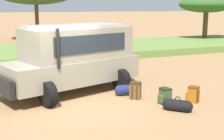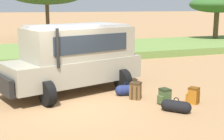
# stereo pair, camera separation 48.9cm
# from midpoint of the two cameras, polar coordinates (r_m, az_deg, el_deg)

# --- Properties ---
(ground_plane) EXTENTS (320.00, 320.00, 0.00)m
(ground_plane) POSITION_cam_midpoint_polar(r_m,az_deg,el_deg) (10.00, -8.72, -6.52)
(ground_plane) COLOR #9E754C
(grass_bank) EXTENTS (120.00, 7.00, 0.44)m
(grass_bank) POSITION_cam_midpoint_polar(r_m,az_deg,el_deg) (20.19, -16.40, 2.96)
(grass_bank) COLOR olive
(grass_bank) RESTS_ON ground_plane
(safari_vehicle) EXTENTS (5.46, 3.58, 2.44)m
(safari_vehicle) POSITION_cam_midpoint_polar(r_m,az_deg,el_deg) (11.36, -8.15, 2.41)
(safari_vehicle) COLOR gray
(safari_vehicle) RESTS_ON ground_plane
(backpack_beside_front_wheel) EXTENTS (0.42, 0.45, 0.53)m
(backpack_beside_front_wheel) POSITION_cam_midpoint_polar(r_m,az_deg,el_deg) (10.46, 13.28, -4.39)
(backpack_beside_front_wheel) COLOR #B26619
(backpack_beside_front_wheel) RESTS_ON ground_plane
(backpack_cluster_center) EXTENTS (0.47, 0.47, 0.58)m
(backpack_cluster_center) POSITION_cam_midpoint_polar(r_m,az_deg,el_deg) (10.57, 2.98, -3.80)
(backpack_cluster_center) COLOR brown
(backpack_cluster_center) RESTS_ON ground_plane
(backpack_near_rear_wheel) EXTENTS (0.40, 0.40, 0.52)m
(backpack_near_rear_wheel) POSITION_cam_midpoint_polar(r_m,az_deg,el_deg) (10.15, 8.29, -4.74)
(backpack_near_rear_wheel) COLOR #42562D
(backpack_near_rear_wheel) RESTS_ON ground_plane
(duffel_bag_low_black_case) EXTENTS (0.81, 0.43, 0.47)m
(duffel_bag_low_black_case) POSITION_cam_midpoint_polar(r_m,az_deg,el_deg) (11.02, 1.28, -3.66)
(duffel_bag_low_black_case) COLOR navy
(duffel_bag_low_black_case) RESTS_ON ground_plane
(duffel_bag_soft_canvas) EXTENTS (0.73, 0.76, 0.45)m
(duffel_bag_soft_canvas) POSITION_cam_midpoint_polar(r_m,az_deg,el_deg) (9.53, 10.45, -6.37)
(duffel_bag_soft_canvas) COLOR black
(duffel_bag_soft_canvas) RESTS_ON ground_plane
(acacia_tree_far_right) EXTENTS (4.71, 4.08, 3.88)m
(acacia_tree_far_right) POSITION_cam_midpoint_polar(r_m,az_deg,el_deg) (27.51, 16.39, 11.34)
(acacia_tree_far_right) COLOR brown
(acacia_tree_far_right) RESTS_ON ground_plane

